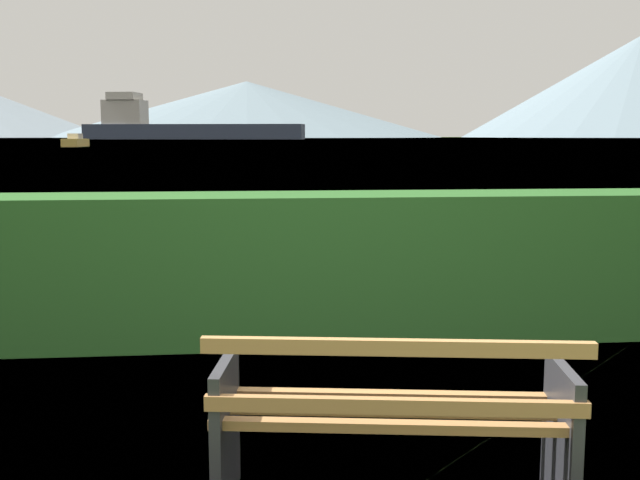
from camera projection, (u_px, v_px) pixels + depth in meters
water_surface at (248, 139)px, 307.94m from camera, size 620.00×620.00×0.00m
park_bench at (392, 421)px, 3.38m from camera, size 1.67×0.80×0.87m
hedge_row at (325, 266)px, 6.29m from camera, size 7.22×0.79×1.21m
cargo_ship_large at (177, 126)px, 306.08m from camera, size 89.90×29.78×18.78m
fishing_boat_near at (75, 142)px, 110.03m from camera, size 2.55×7.26×1.92m
distant_hills at (334, 98)px, 578.58m from camera, size 808.20×317.89×77.96m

